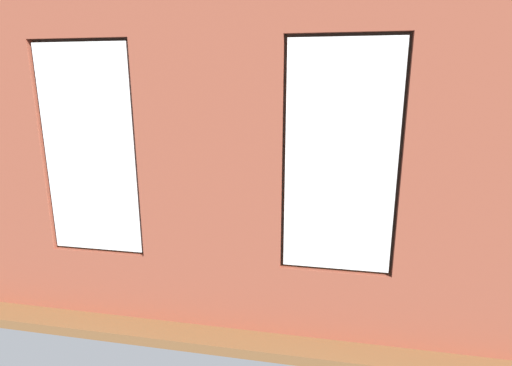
{
  "coord_description": "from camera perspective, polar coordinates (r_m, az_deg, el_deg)",
  "views": [
    {
      "loc": [
        -1.09,
        6.02,
        2.38
      ],
      "look_at": [
        -0.03,
        0.4,
        0.93
      ],
      "focal_mm": 28.0,
      "sensor_mm": 36.0,
      "label": 1
    }
  ],
  "objects": [
    {
      "name": "ground_plane",
      "position": [
        6.58,
        0.35,
        -7.44
      ],
      "size": [
        6.7,
        5.86,
        0.1
      ],
      "primitive_type": "cube",
      "color": "brown"
    },
    {
      "name": "tv_flatscreen",
      "position": [
        6.93,
        -22.84,
        0.3
      ],
      "size": [
        1.09,
        0.2,
        0.75
      ],
      "color": "black",
      "rests_on": "media_console"
    },
    {
      "name": "media_console",
      "position": [
        7.09,
        -22.38,
        -4.5
      ],
      "size": [
        1.24,
        0.42,
        0.47
      ],
      "primitive_type": "cube",
      "color": "black",
      "rests_on": "ground_plane"
    },
    {
      "name": "white_wall_right",
      "position": [
        7.16,
        -24.45,
        6.44
      ],
      "size": [
        0.1,
        4.86,
        3.13
      ],
      "primitive_type": "cube",
      "color": "white",
      "rests_on": "ground_plane"
    },
    {
      "name": "potted_plant_corner_far_left",
      "position": [
        4.57,
        28.42,
        -8.91
      ],
      "size": [
        1.01,
        1.12,
        1.34
      ],
      "color": "gray",
      "rests_on": "ground_plane"
    },
    {
      "name": "table_plant_small",
      "position": [
        6.67,
        2.76,
        -1.37
      ],
      "size": [
        0.16,
        0.16,
        0.25
      ],
      "color": "#9E5638",
      "rests_on": "coffee_table"
    },
    {
      "name": "coffee_table",
      "position": [
        6.86,
        2.02,
        -2.58
      ],
      "size": [
        1.4,
        0.85,
        0.45
      ],
      "color": "#A87547",
      "rests_on": "ground_plane"
    },
    {
      "name": "couch_left",
      "position": [
        6.03,
        22.16,
        -6.73
      ],
      "size": [
        0.96,
        1.85,
        0.8
      ],
      "rotation": [
        0.0,
        0.0,
        1.62
      ],
      "color": "black",
      "rests_on": "ground_plane"
    },
    {
      "name": "potted_plant_by_left_couch",
      "position": [
        7.21,
        17.1,
        -2.06
      ],
      "size": [
        0.44,
        0.44,
        0.63
      ],
      "color": "beige",
      "rests_on": "ground_plane"
    },
    {
      "name": "candle_jar",
      "position": [
        6.83,
        2.03,
        -1.77
      ],
      "size": [
        0.08,
        0.08,
        0.1
      ],
      "primitive_type": "cylinder",
      "color": "#B7333D",
      "rests_on": "coffee_table"
    },
    {
      "name": "brick_wall_with_windows",
      "position": [
        3.74,
        -6.65,
        0.94
      ],
      "size": [
        6.1,
        0.3,
        3.13
      ],
      "color": "brown",
      "rests_on": "ground_plane"
    },
    {
      "name": "potted_plant_near_tv",
      "position": [
        5.84,
        -23.81,
        -4.8
      ],
      "size": [
        0.78,
        0.86,
        1.32
      ],
      "color": "gray",
      "rests_on": "ground_plane"
    },
    {
      "name": "papasan_chair",
      "position": [
        8.44,
        -3.89,
        0.98
      ],
      "size": [
        1.15,
        1.15,
        0.71
      ],
      "color": "olive",
      "rests_on": "ground_plane"
    },
    {
      "name": "couch_by_window",
      "position": [
        4.99,
        -13.42,
        -10.45
      ],
      "size": [
        2.09,
        0.87,
        0.8
      ],
      "color": "black",
      "rests_on": "ground_plane"
    },
    {
      "name": "remote_silver",
      "position": [
        6.8,
        -1.64,
        -2.18
      ],
      "size": [
        0.18,
        0.1,
        0.02
      ],
      "primitive_type": "cube",
      "rotation": [
        0.0,
        0.0,
        4.37
      ],
      "color": "#B2B2B7",
      "rests_on": "coffee_table"
    },
    {
      "name": "potted_plant_corner_near_left",
      "position": [
        8.21,
        20.23,
        2.61
      ],
      "size": [
        1.05,
        0.9,
        1.34
      ],
      "color": "brown",
      "rests_on": "ground_plane"
    },
    {
      "name": "potted_plant_foreground_right",
      "position": [
        8.82,
        -12.92,
        2.3
      ],
      "size": [
        0.55,
        0.55,
        0.97
      ],
      "color": "gray",
      "rests_on": "ground_plane"
    },
    {
      "name": "potted_plant_between_couches",
      "position": [
        4.51,
        4.29,
        -7.4
      ],
      "size": [
        0.74,
        0.67,
        1.13
      ],
      "color": "#47423D",
      "rests_on": "ground_plane"
    },
    {
      "name": "remote_black",
      "position": [
        6.94,
        5.36,
        -1.89
      ],
      "size": [
        0.05,
        0.17,
        0.02
      ],
      "primitive_type": "cube",
      "rotation": [
        0.0,
        0.0,
        0.01
      ],
      "color": "black",
      "rests_on": "coffee_table"
    },
    {
      "name": "cup_ceramic",
      "position": [
        6.96,
        0.74,
        -1.42
      ],
      "size": [
        0.09,
        0.09,
        0.11
      ],
      "primitive_type": "cylinder",
      "color": "silver",
      "rests_on": "coffee_table"
    }
  ]
}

